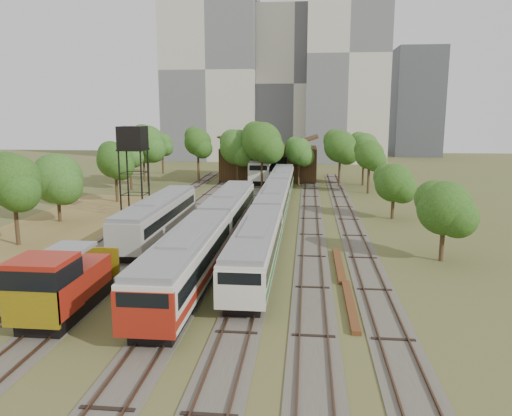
# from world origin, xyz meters

# --- Properties ---
(ground) EXTENTS (240.00, 240.00, 0.00)m
(ground) POSITION_xyz_m (0.00, 0.00, 0.00)
(ground) COLOR #475123
(ground) RESTS_ON ground
(dry_grass_patch) EXTENTS (14.00, 60.00, 0.04)m
(dry_grass_patch) POSITION_xyz_m (-18.00, 8.00, 0.02)
(dry_grass_patch) COLOR brown
(dry_grass_patch) RESTS_ON ground
(tracks) EXTENTS (24.60, 80.00, 0.19)m
(tracks) POSITION_xyz_m (-0.67, 25.00, 0.04)
(tracks) COLOR #4C473D
(tracks) RESTS_ON ground
(railcar_red_set) EXTENTS (3.03, 34.58, 3.75)m
(railcar_red_set) POSITION_xyz_m (-2.00, 10.39, 1.98)
(railcar_red_set) COLOR black
(railcar_red_set) RESTS_ON ground
(railcar_green_set) EXTENTS (2.84, 52.08, 3.51)m
(railcar_green_set) POSITION_xyz_m (2.00, 23.15, 1.86)
(railcar_green_set) COLOR black
(railcar_green_set) RESTS_ON ground
(railcar_rear) EXTENTS (3.28, 16.08, 4.07)m
(railcar_rear) POSITION_xyz_m (-2.00, 55.94, 2.15)
(railcar_rear) COLOR black
(railcar_rear) RESTS_ON ground
(shunter_locomotive) EXTENTS (3.05, 8.12, 4.00)m
(shunter_locomotive) POSITION_xyz_m (-8.00, -3.16, 1.95)
(shunter_locomotive) COLOR black
(shunter_locomotive) RESTS_ON ground
(old_grey_coach) EXTENTS (2.91, 18.00, 3.60)m
(old_grey_coach) POSITION_xyz_m (-8.00, 15.37, 1.97)
(old_grey_coach) COLOR black
(old_grey_coach) RESTS_ON ground
(water_tower) EXTENTS (2.85, 2.85, 9.88)m
(water_tower) POSITION_xyz_m (-13.62, 25.25, 8.32)
(water_tower) COLOR black
(water_tower) RESTS_ON ground
(rail_pile_near) EXTENTS (0.55, 8.30, 0.28)m
(rail_pile_near) POSITION_xyz_m (8.00, 8.16, 0.14)
(rail_pile_near) COLOR brown
(rail_pile_near) RESTS_ON ground
(rail_pile_far) EXTENTS (0.50, 8.02, 0.26)m
(rail_pile_far) POSITION_xyz_m (8.20, 0.27, 0.13)
(rail_pile_far) COLOR brown
(rail_pile_far) RESTS_ON ground
(maintenance_shed) EXTENTS (16.45, 11.55, 7.58)m
(maintenance_shed) POSITION_xyz_m (-1.00, 57.98, 2.91)
(maintenance_shed) COLOR #3B2615
(maintenance_shed) RESTS_ON ground
(tree_band_left) EXTENTS (7.91, 75.39, 8.56)m
(tree_band_left) POSITION_xyz_m (-20.51, 22.72, 5.41)
(tree_band_left) COLOR #382616
(tree_band_left) RESTS_ON ground
(tree_band_far) EXTENTS (38.56, 9.35, 9.98)m
(tree_band_far) POSITION_xyz_m (-2.52, 49.41, 6.36)
(tree_band_far) COLOR #382616
(tree_band_far) RESTS_ON ground
(tree_band_right) EXTENTS (5.93, 37.01, 7.57)m
(tree_band_right) POSITION_xyz_m (14.99, 26.32, 4.51)
(tree_band_right) COLOR #382616
(tree_band_right) RESTS_ON ground
(tower_left) EXTENTS (22.00, 16.00, 42.00)m
(tower_left) POSITION_xyz_m (-18.00, 95.00, 21.00)
(tower_left) COLOR beige
(tower_left) RESTS_ON ground
(tower_centre) EXTENTS (20.00, 18.00, 36.00)m
(tower_centre) POSITION_xyz_m (2.00, 100.00, 18.00)
(tower_centre) COLOR beige
(tower_centre) RESTS_ON ground
(tower_right) EXTENTS (18.00, 16.00, 48.00)m
(tower_right) POSITION_xyz_m (14.00, 92.00, 24.00)
(tower_right) COLOR beige
(tower_right) RESTS_ON ground
(tower_far_right) EXTENTS (12.00, 12.00, 28.00)m
(tower_far_right) POSITION_xyz_m (34.00, 110.00, 14.00)
(tower_far_right) COLOR #404448
(tower_far_right) RESTS_ON ground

